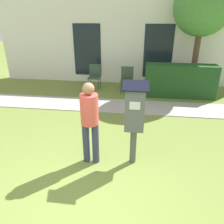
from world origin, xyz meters
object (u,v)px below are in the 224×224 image
at_px(outdoor_chair_right, 162,80).
at_px(outdoor_chair_left, 95,75).
at_px(person_standing, 90,118).
at_px(outdoor_chair_middle, 127,77).
at_px(parking_meter, 135,114).

bearing_deg(outdoor_chair_right, outdoor_chair_left, 167.34).
height_order(person_standing, outdoor_chair_middle, person_standing).
relative_size(parking_meter, outdoor_chair_left, 1.77).
relative_size(person_standing, outdoor_chair_left, 1.76).
bearing_deg(parking_meter, outdoor_chair_right, 78.69).
relative_size(person_standing, outdoor_chair_right, 1.76).
xyz_separation_m(person_standing, outdoor_chair_right, (1.61, 4.19, -0.40)).
height_order(parking_meter, outdoor_chair_middle, parking_meter).
xyz_separation_m(person_standing, outdoor_chair_left, (-0.87, 4.54, -0.40)).
height_order(parking_meter, outdoor_chair_right, parking_meter).
bearing_deg(person_standing, outdoor_chair_middle, 45.97).
height_order(parking_meter, person_standing, parking_meter).
relative_size(outdoor_chair_left, outdoor_chair_middle, 1.00).
bearing_deg(outdoor_chair_right, outdoor_chair_middle, 170.03).
bearing_deg(outdoor_chair_middle, outdoor_chair_left, 157.11).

